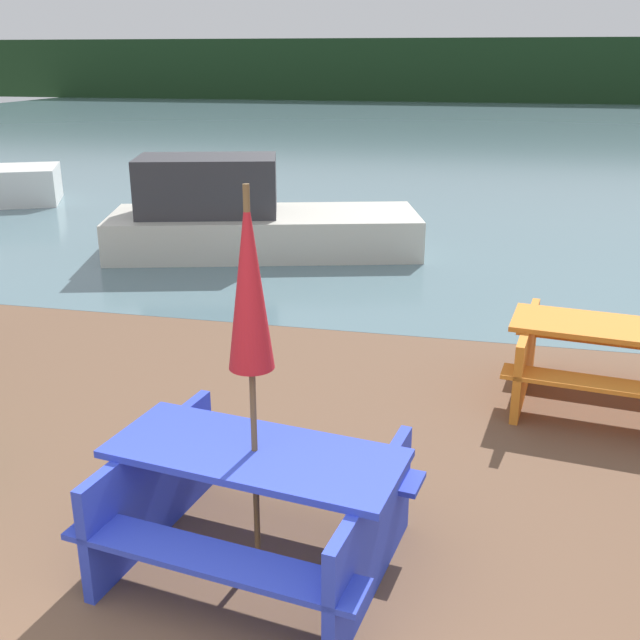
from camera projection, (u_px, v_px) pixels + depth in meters
water at (460, 129)px, 31.33m from camera, size 60.00×50.00×0.00m
far_treeline at (475, 70)px, 49.07m from camera, size 80.00×1.60×4.00m
picnic_table_blue at (256, 496)px, 4.40m from camera, size 1.91×1.63×0.77m
picnic_table_orange at (620, 358)px, 6.43m from camera, size 2.02×1.62×0.74m
umbrella_crimson at (249, 285)px, 3.97m from camera, size 0.25×0.25×2.29m
boat at (248, 219)px, 11.55m from camera, size 5.00×2.90×1.48m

